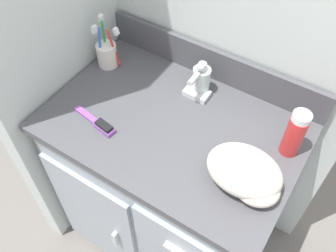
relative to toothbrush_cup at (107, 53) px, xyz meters
name	(u,v)px	position (x,y,z in m)	size (l,w,h in m)	color
ground_plane	(171,229)	(0.37, -0.12, -0.87)	(6.00, 6.00, 0.00)	slate
wall_back	(229,2)	(0.37, 0.21, 0.23)	(1.03, 0.08, 2.20)	silver
wall_left	(47,6)	(-0.11, -0.12, 0.23)	(0.08, 0.64, 2.20)	silver
vanity	(171,186)	(0.36, -0.12, -0.45)	(0.85, 0.58, 0.82)	#9EA8B2
backsplash	(214,64)	(0.37, 0.15, 0.01)	(0.85, 0.02, 0.12)	#4C4C51
sink_faucet	(197,86)	(0.37, 0.04, 0.00)	(0.09, 0.09, 0.14)	silver
toothbrush_cup	(107,53)	(0.00, 0.00, 0.00)	(0.09, 0.07, 0.20)	white
soap_dispenser	(202,80)	(0.37, 0.06, 0.00)	(0.06, 0.07, 0.13)	silver
shaving_cream_can	(295,134)	(0.73, -0.01, 0.03)	(0.06, 0.06, 0.17)	red
hairbrush	(99,124)	(0.17, -0.26, -0.04)	(0.18, 0.05, 0.03)	purple
hand_towel	(247,174)	(0.66, -0.19, 0.00)	(0.23, 0.17, 0.10)	beige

